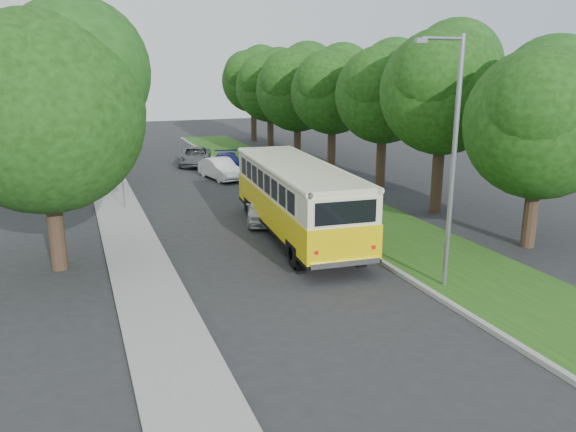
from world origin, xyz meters
name	(u,v)px	position (x,y,z in m)	size (l,w,h in m)	color
ground	(294,280)	(0.00, 0.00, 0.00)	(120.00, 120.00, 0.00)	#272729
curb	(328,229)	(3.60, 5.00, 0.07)	(0.20, 70.00, 0.15)	gray
grass_verge	(374,224)	(5.95, 5.00, 0.07)	(4.50, 70.00, 0.13)	#1E5316
sidewalk	(134,251)	(-4.80, 5.00, 0.06)	(2.20, 70.00, 0.12)	gray
treeline	(235,85)	(3.15, 17.99, 5.93)	(24.27, 41.91, 9.46)	#332319
lamppost_near	(451,157)	(4.21, -2.50, 4.37)	(1.71, 0.16, 8.00)	gray
lamppost_far	(109,122)	(-4.70, 16.00, 4.12)	(1.71, 0.16, 7.50)	gray
warning_sign	(122,177)	(-4.50, 11.98, 1.71)	(0.56, 0.10, 2.50)	gray
vintage_bus	(297,200)	(1.91, 4.55, 1.62)	(2.81, 10.90, 3.24)	yellow
car_silver	(264,206)	(1.47, 7.59, 0.71)	(1.69, 4.20, 1.43)	silver
car_white	(220,169)	(2.08, 18.14, 0.68)	(1.43, 4.10, 1.35)	white
car_blue	(227,164)	(3.00, 19.94, 0.68)	(1.89, 4.66, 1.35)	navy
car_grey	(195,156)	(1.67, 24.02, 0.65)	(2.16, 4.68, 1.30)	#56585D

